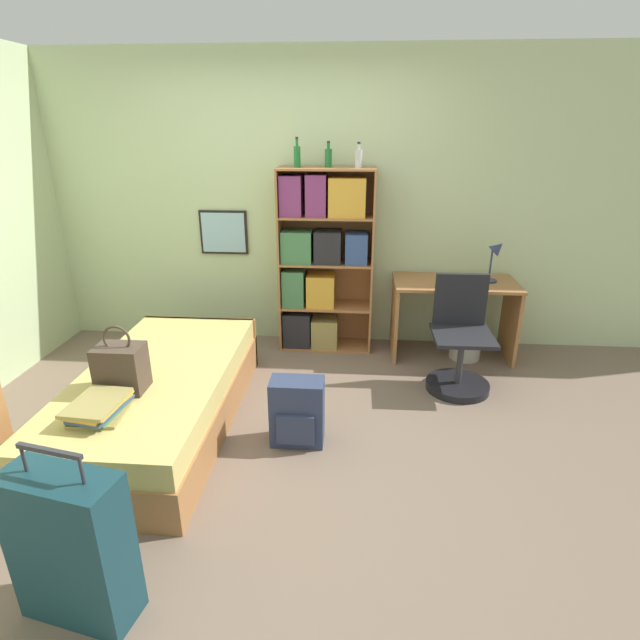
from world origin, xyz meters
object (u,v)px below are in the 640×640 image
Objects in this scene: suitcase at (72,547)px; bottle_green at (297,156)px; desk_chair at (459,354)px; waste_bin at (465,346)px; book_stack_on_bed at (99,407)px; desk at (453,305)px; backpack at (297,412)px; bookcase at (319,259)px; desk_lamp at (496,254)px; handbag at (121,367)px; bed at (160,397)px; bottle_brown at (328,157)px; bottle_clear at (358,158)px.

bottle_green is at bearing 77.84° from suitcase.
waste_bin is at bearing 72.91° from desk_chair.
bottle_green is 0.89× the size of waste_bin.
desk is at bearing 39.64° from book_stack_on_bed.
bottle_green is 2.17m from backpack.
suitcase is at bearing -105.63° from bookcase.
handbag is at bearing -148.11° from desk_lamp.
suitcase is at bearing -102.16° from bottle_green.
backpack is at bearing -136.25° from desk_lamp.
backpack is at bearing -134.15° from waste_bin.
desk is 1.92m from backpack.
desk is at bearing 54.03° from suitcase.
bottle_brown is at bearing 53.53° from bed.
bottle_brown is (0.26, 0.05, -0.01)m from bottle_green.
bed is 7.32× the size of waste_bin.
suitcase is 1.53m from backpack.
book_stack_on_bed reaches higher than waste_bin.
bottle_green is 0.27× the size of desk_chair.
bookcase is 3.61× the size of backpack.
desk is at bearing -4.93° from bookcase.
book_stack_on_bed is 2.66m from bottle_brown.
bookcase is 1.48m from desk_chair.
bottle_clear is 0.45× the size of backpack.
bottle_clear is (1.42, 1.67, 1.14)m from handbag.
desk_lamp is (2.52, 1.34, 0.73)m from bed.
bottle_brown is 1.02× the size of bottle_clear.
desk_lamp is (0.32, 0.02, 0.46)m from desk.
waste_bin is (1.33, -0.16, -0.74)m from bookcase.
waste_bin is (2.43, 1.55, -0.47)m from handbag.
backpack is at bearing -93.50° from bottle_brown.
book_stack_on_bed is at bearing -157.19° from backpack.
bottle_brown is at bearing 60.24° from book_stack_on_bed.
backpack reaches higher than waste_bin.
bottle_clear reaches higher than bookcase.
bottle_green is 2.10m from desk_chair.
desk_chair is (1.35, -0.70, -1.45)m from bottle_green.
handbag is 2.39m from bottle_brown.
handbag is at bearing -118.14° from bottle_green.
bottle_brown reaches higher than handbag.
desk_lamp is 0.42× the size of desk_chair.
desk is at bearing 34.89° from handbag.
suitcase is 4.08× the size of bottle_clear.
bottle_green is at bearing -177.37° from bookcase.
desk_lamp is (1.71, -0.07, -0.79)m from bottle_green.
desk_chair is at bearing 18.15° from bed.
bed is at bearing -152.08° from desk_lamp.
desk_lamp is (2.61, 1.63, 0.36)m from handbag.
book_stack_on_bed is 2.62m from desk_chair.
backpack is at bearing -130.16° from desk.
bottle_brown reaches higher than bottle_clear.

